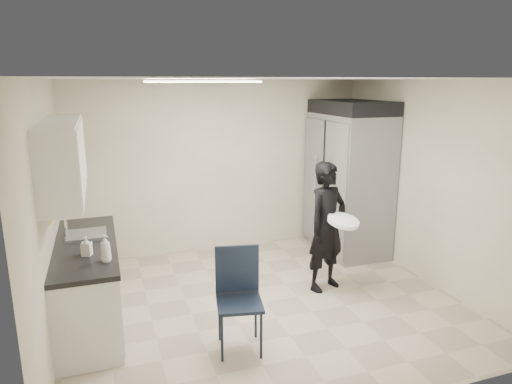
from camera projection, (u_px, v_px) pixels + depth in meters
name	position (u px, v px, depth m)	size (l,w,h in m)	color
floor	(264.00, 302.00, 5.45)	(4.50, 4.50, 0.00)	#B1A18B
ceiling	(265.00, 79.00, 4.84)	(4.50, 4.50, 0.00)	white
back_wall	(220.00, 167.00, 6.98)	(4.50, 4.50, 0.00)	beige
left_wall	(48.00, 216.00, 4.43)	(4.00, 4.00, 0.00)	beige
right_wall	(429.00, 183.00, 5.86)	(4.00, 4.00, 0.00)	beige
ceiling_panel	(202.00, 82.00, 5.02)	(1.20, 0.60, 0.02)	white
lower_counter	(88.00, 285.00, 4.92)	(0.60, 1.90, 0.86)	silver
countertop	(85.00, 246.00, 4.81)	(0.64, 1.95, 0.05)	black
sink	(87.00, 239.00, 5.05)	(0.42, 0.40, 0.14)	gray
faucet	(66.00, 228.00, 4.95)	(0.02, 0.02, 0.24)	silver
upper_cabinets	(63.00, 158.00, 4.55)	(0.35, 1.80, 0.75)	silver
towel_dispenser	(65.00, 161.00, 5.63)	(0.22, 0.30, 0.35)	black
notice_sticker_left	(50.00, 221.00, 4.55)	(0.00, 0.12, 0.07)	yellow
notice_sticker_right	(52.00, 219.00, 4.74)	(0.00, 0.12, 0.07)	yellow
commercial_fridge	(348.00, 184.00, 6.95)	(0.80, 1.35, 2.10)	gray
fridge_compressor	(352.00, 107.00, 6.68)	(0.80, 1.35, 0.20)	black
folding_chair	(239.00, 303.00, 4.40)	(0.43, 0.43, 0.98)	black
man_tuxedo	(327.00, 227.00, 5.66)	(0.60, 0.40, 1.63)	black
bucket_lid	(343.00, 221.00, 5.44)	(0.38, 0.38, 0.05)	white
soap_bottle_a	(105.00, 248.00, 4.30)	(0.10, 0.10, 0.26)	silver
soap_bottle_b	(86.00, 246.00, 4.45)	(0.09, 0.09, 0.20)	#A9ABB5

